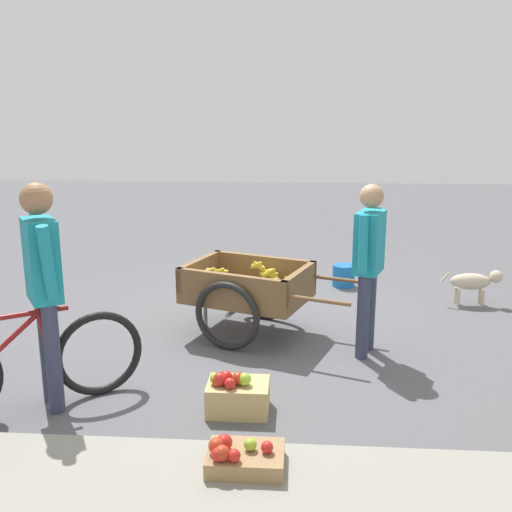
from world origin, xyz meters
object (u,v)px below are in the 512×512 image
vendor_person (369,256)px  dog (474,281)px  plastic_bucket (344,275)px  fruit_cart (248,290)px  mixed_fruit_crate (244,466)px  cyclist_person (43,276)px  apple_crate (237,395)px  bicycle (29,365)px

vendor_person → dog: bearing=-133.1°
vendor_person → plastic_bucket: (0.04, -2.06, -0.76)m
fruit_cart → vendor_person: bearing=160.0°
fruit_cart → mixed_fruit_crate: bearing=94.3°
fruit_cart → plastic_bucket: 1.99m
cyclist_person → dog: cyclist_person is taller
fruit_cart → apple_crate: (-0.05, 1.52, -0.31)m
fruit_cart → vendor_person: (-1.08, 0.39, 0.45)m
bicycle → mixed_fruit_crate: (-1.61, 0.78, -0.22)m
apple_crate → mixed_fruit_crate: apple_crate is taller
vendor_person → mixed_fruit_crate: vendor_person is taller
plastic_bucket → cyclist_person: bearing=53.7°
vendor_person → bicycle: size_ratio=1.06×
cyclist_person → plastic_bucket: bearing=-126.3°
fruit_cart → bicycle: 2.15m
cyclist_person → mixed_fruit_crate: size_ratio=3.73×
cyclist_person → apple_crate: cyclist_person is taller
mixed_fruit_crate → bicycle: bearing=-25.8°
fruit_cart → vendor_person: size_ratio=1.20×
fruit_cart → mixed_fruit_crate: fruit_cart is taller
dog → plastic_bucket: size_ratio=2.46×
dog → plastic_bucket: (1.38, -0.63, -0.14)m
vendor_person → bicycle: bearing=25.8°
vendor_person → apple_crate: size_ratio=3.43×
apple_crate → plastic_bucket: bearing=-107.2°
fruit_cart → mixed_fruit_crate: 2.41m
cyclist_person → mixed_fruit_crate: (-1.48, 0.86, -0.86)m
fruit_cart → dog: size_ratio=2.69×
plastic_bucket → mixed_fruit_crate: 4.14m
fruit_cart → vendor_person: 1.23m
apple_crate → cyclist_person: bearing=-0.1°
plastic_bucket → apple_crate: (0.99, 3.19, -0.00)m
plastic_bucket → apple_crate: apple_crate is taller
bicycle → fruit_cart: bearing=-131.7°
fruit_cart → cyclist_person: 2.07m
vendor_person → plastic_bucket: 2.20m
vendor_person → bicycle: 2.84m
vendor_person → cyclist_person: (2.38, 1.13, 0.09)m
fruit_cart → cyclist_person: size_ratio=1.10×
apple_crate → fruit_cart: bearing=-88.2°
bicycle → dog: bicycle is taller
bicycle → dog: size_ratio=2.10×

